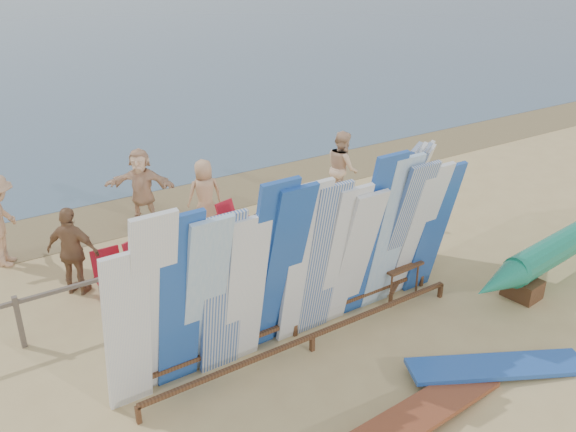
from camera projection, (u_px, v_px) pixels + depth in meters
ground at (229, 412)px, 8.15m from camera, size 160.00×160.00×0.00m
wet_sand_strip at (80, 222)px, 13.67m from camera, size 40.00×2.60×0.01m
fence at (144, 276)px, 10.19m from camera, size 12.08×0.08×0.90m
main_surfboard_rack at (303, 268)px, 8.99m from camera, size 6.01×0.92×2.99m
side_surfboard_rack at (398, 217)px, 10.89m from camera, size 2.36×1.82×2.77m
outrigger_canoe at (575, 239)px, 11.56m from camera, size 6.38×1.32×0.91m
vendor_table at (396, 277)px, 10.73m from camera, size 0.80×0.59×1.03m
flat_board_c at (424, 420)px, 8.01m from camera, size 2.75×0.91×0.31m
flat_board_d at (498, 373)px, 8.89m from camera, size 2.70×1.59×0.22m
beach_chair_left at (112, 282)px, 10.79m from camera, size 0.51×0.53×0.81m
beach_chair_right at (150, 275)px, 10.93m from camera, size 0.80×0.81×0.95m
stroller at (236, 233)px, 12.18m from camera, size 0.70×0.86×1.02m
beachgoer_3 at (1, 221)px, 11.52m from camera, size 0.95×1.28×1.83m
beachgoer_5 at (141, 185)px, 13.40m from camera, size 1.55×1.33×1.68m
beachgoer_4 at (73, 251)px, 10.59m from camera, size 0.98×0.97×1.64m
beachgoer_8 at (342, 168)px, 14.32m from camera, size 0.68×0.95×1.77m
beachgoer_6 at (205, 194)px, 13.11m from camera, size 0.80×0.48×1.55m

